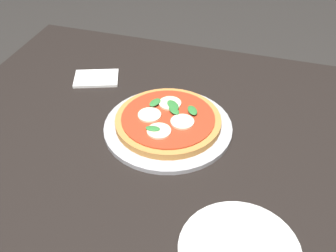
% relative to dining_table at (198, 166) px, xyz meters
% --- Properties ---
extents(dining_table, '(1.38, 0.92, 0.73)m').
position_rel_dining_table_xyz_m(dining_table, '(0.00, 0.00, 0.00)').
color(dining_table, black).
rests_on(dining_table, ground_plane).
extents(serving_tray, '(0.33, 0.33, 0.01)m').
position_rel_dining_table_xyz_m(serving_tray, '(0.09, -0.01, 0.10)').
color(serving_tray, '#B2B2B7').
rests_on(serving_tray, dining_table).
extents(pizza, '(0.27, 0.27, 0.03)m').
position_rel_dining_table_xyz_m(pizza, '(0.09, -0.02, 0.12)').
color(pizza, '#C6843F').
rests_on(pizza, serving_tray).
extents(plate_white, '(0.23, 0.23, 0.01)m').
position_rel_dining_table_xyz_m(plate_white, '(-0.15, 0.30, 0.10)').
color(plate_white, white).
rests_on(plate_white, dining_table).
extents(napkin, '(0.15, 0.13, 0.01)m').
position_rel_dining_table_xyz_m(napkin, '(0.36, -0.17, 0.10)').
color(napkin, white).
rests_on(napkin, dining_table).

